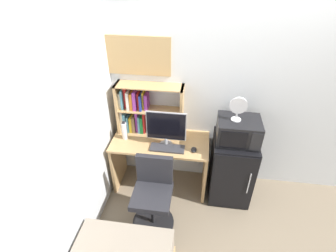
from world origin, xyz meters
name	(u,v)px	position (x,y,z in m)	size (l,w,h in m)	color
wall_back	(279,97)	(0.40, 0.02, 1.30)	(6.40, 0.04, 2.60)	silver
wall_left	(40,181)	(-1.62, -1.60, 1.30)	(0.04, 4.40, 2.60)	silver
desk	(161,155)	(-0.95, -0.29, 0.52)	(1.20, 0.58, 0.75)	tan
hutch_bookshelf	(140,109)	(-1.24, -0.10, 1.08)	(0.82, 0.23, 0.66)	tan
monitor	(166,128)	(-0.87, -0.36, 1.01)	(0.47, 0.16, 0.46)	#B7B7BC
keyboard	(167,148)	(-0.84, -0.43, 0.76)	(0.41, 0.15, 0.02)	#333338
computer_mouse	(194,150)	(-0.53, -0.42, 0.77)	(0.07, 0.10, 0.03)	black
water_bottle	(124,131)	(-1.40, -0.30, 0.87)	(0.06, 0.06, 0.25)	silver
mini_fridge	(231,168)	(-0.05, -0.32, 0.44)	(0.51, 0.55, 0.88)	black
microwave	(238,131)	(-0.05, -0.32, 1.02)	(0.48, 0.39, 0.28)	black
desk_fan	(238,107)	(-0.09, -0.33, 1.32)	(0.19, 0.11, 0.28)	silver
desk_chair	(153,197)	(-0.94, -0.88, 0.40)	(0.49, 0.49, 0.89)	black
wall_corkboard	(136,56)	(-1.26, -0.01, 1.72)	(0.80, 0.02, 0.45)	tan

